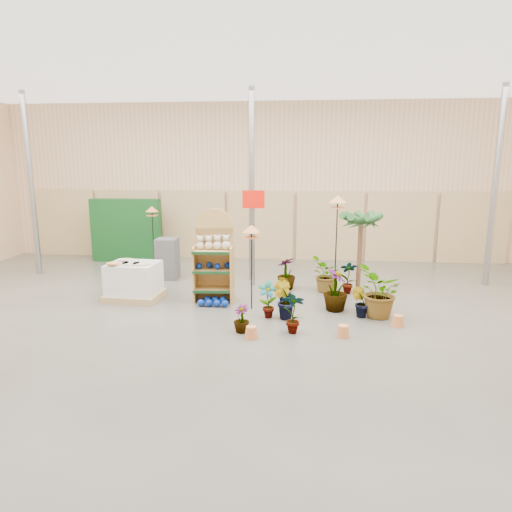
{
  "coord_description": "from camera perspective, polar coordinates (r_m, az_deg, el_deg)",
  "views": [
    {
      "loc": [
        1.17,
        -7.3,
        2.84
      ],
      "look_at": [
        0.3,
        1.5,
        1.0
      ],
      "focal_mm": 32.0,
      "sensor_mm": 36.0,
      "label": 1
    }
  ],
  "objects": [
    {
      "name": "potted_plant_0",
      "position": [
        8.42,
        1.47,
        -5.48
      ],
      "size": [
        0.36,
        0.25,
        0.69
      ],
      "primitive_type": "imported",
      "rotation": [
        0.0,
        0.0,
        0.0
      ],
      "color": "#214C21",
      "rests_on": "ground"
    },
    {
      "name": "potted_plant_3",
      "position": [
        8.93,
        9.91,
        -4.19
      ],
      "size": [
        0.51,
        0.51,
        0.83
      ],
      "primitive_type": "imported",
      "rotation": [
        0.0,
        0.0,
        1.47
      ],
      "color": "#214C21",
      "rests_on": "ground"
    },
    {
      "name": "bird_table_right",
      "position": [
        9.19,
        10.16,
        6.5
      ],
      "size": [
        0.34,
        0.34,
        2.18
      ],
      "color": "black",
      "rests_on": "ground"
    },
    {
      "name": "bird_table_front",
      "position": [
        8.65,
        -0.57,
        3.09
      ],
      "size": [
        0.34,
        0.34,
        1.66
      ],
      "color": "black",
      "rests_on": "ground"
    },
    {
      "name": "potted_plant_1",
      "position": [
        8.38,
        3.51,
        -5.55
      ],
      "size": [
        0.46,
        0.42,
        0.7
      ],
      "primitive_type": "imported",
      "rotation": [
        0.0,
        0.0,
        2.82
      ],
      "color": "#214C21",
      "rests_on": "ground"
    },
    {
      "name": "trellis_stock",
      "position": [
        13.59,
        -15.9,
        3.1
      ],
      "size": [
        2.0,
        0.3,
        1.8
      ],
      "primitive_type": "cube",
      "color": "#104317",
      "rests_on": "ground"
    },
    {
      "name": "charcoal_planters",
      "position": [
        11.38,
        -11.0,
        -0.33
      ],
      "size": [
        0.5,
        0.5,
        1.0
      ],
      "color": "#393939",
      "rests_on": "ground"
    },
    {
      "name": "potted_plant_4",
      "position": [
        10.13,
        11.48,
        -2.62
      ],
      "size": [
        0.4,
        0.28,
        0.73
      ],
      "primitive_type": "imported",
      "rotation": [
        0.0,
        0.0,
        3.2
      ],
      "color": "#214C21",
      "rests_on": "ground"
    },
    {
      "name": "pallet_stack",
      "position": [
        9.88,
        -15.0,
        -3.04
      ],
      "size": [
        1.14,
        0.97,
        0.81
      ],
      "rotation": [
        0.0,
        0.0,
        -0.06
      ],
      "color": "tan",
      "rests_on": "ground"
    },
    {
      "name": "potted_plant_5",
      "position": [
        9.19,
        3.66,
        -4.31
      ],
      "size": [
        0.37,
        0.4,
        0.6
      ],
      "primitive_type": "imported",
      "rotation": [
        0.0,
        0.0,
        5.08
      ],
      "color": "#214C21",
      "rests_on": "ground"
    },
    {
      "name": "potted_plant_10",
      "position": [
        8.66,
        15.28,
        -4.39
      ],
      "size": [
        0.97,
        1.06,
        0.99
      ],
      "primitive_type": "imported",
      "rotation": [
        0.0,
        0.0,
        4.45
      ],
      "color": "#214C21",
      "rests_on": "ground"
    },
    {
      "name": "offer_sign",
      "position": [
        10.41,
        -0.3,
        4.75
      ],
      "size": [
        0.5,
        0.08,
        2.2
      ],
      "color": "gray",
      "rests_on": "ground"
    },
    {
      "name": "bird_table_back",
      "position": [
        12.34,
        -12.88,
        5.5
      ],
      "size": [
        0.34,
        0.34,
        1.68
      ],
      "color": "black",
      "rests_on": "ground"
    },
    {
      "name": "room",
      "position": [
        8.31,
        -2.48,
        7.43
      ],
      "size": [
        15.2,
        12.1,
        4.7
      ],
      "color": "#4C4A41",
      "rests_on": "ground"
    },
    {
      "name": "potted_plant_7",
      "position": [
        7.76,
        -1.83,
        -7.83
      ],
      "size": [
        0.37,
        0.37,
        0.48
      ],
      "primitive_type": "imported",
      "rotation": [
        0.0,
        0.0,
        5.69
      ],
      "color": "#214C21",
      "rests_on": "ground"
    },
    {
      "name": "potted_plant_8",
      "position": [
        7.7,
        4.73,
        -7.05
      ],
      "size": [
        0.44,
        0.35,
        0.73
      ],
      "primitive_type": "imported",
      "rotation": [
        0.0,
        0.0,
        2.88
      ],
      "color": "#214C21",
      "rests_on": "ground"
    },
    {
      "name": "teddy_bears",
      "position": [
        9.27,
        -5.23,
        1.56
      ],
      "size": [
        0.7,
        0.19,
        0.3
      ],
      "color": "beige",
      "rests_on": "display_shelf"
    },
    {
      "name": "potted_plant_11",
      "position": [
        10.29,
        3.81,
        -2.17
      ],
      "size": [
        0.58,
        0.58,
        0.73
      ],
      "primitive_type": "imported",
      "rotation": [
        0.0,
        0.0,
        3.89
      ],
      "color": "#214C21",
      "rests_on": "ground"
    },
    {
      "name": "gazing_balls_shelf",
      "position": [
        9.35,
        -5.35,
        -1.21
      ],
      "size": [
        0.7,
        0.24,
        0.13
      ],
      "color": "navy",
      "rests_on": "display_shelf"
    },
    {
      "name": "potted_plant_9",
      "position": [
        8.69,
        12.88,
        -5.66
      ],
      "size": [
        0.38,
        0.35,
        0.56
      ],
      "primitive_type": "imported",
      "rotation": [
        0.0,
        0.0,
        2.77
      ],
      "color": "#214C21",
      "rests_on": "ground"
    },
    {
      "name": "display_shelf",
      "position": [
        9.43,
        -5.24,
        -0.36
      ],
      "size": [
        0.82,
        0.55,
        1.9
      ],
      "rotation": [
        0.0,
        0.0,
        0.07
      ],
      "color": "#AA8143",
      "rests_on": "ground"
    },
    {
      "name": "potted_plant_6",
      "position": [
        10.16,
        8.78,
        -2.33
      ],
      "size": [
        0.79,
        0.85,
        0.78
      ],
      "primitive_type": "imported",
      "rotation": [
        0.0,
        0.0,
        4.42
      ],
      "color": "#214C21",
      "rests_on": "ground"
    },
    {
      "name": "gazing_balls_floor",
      "position": [
        9.24,
        -5.29,
        -5.7
      ],
      "size": [
        0.63,
        0.39,
        0.15
      ],
      "color": "navy",
      "rests_on": "ground"
    },
    {
      "name": "palm",
      "position": [
        10.04,
        13.0,
        4.45
      ],
      "size": [
        0.7,
        0.7,
        1.88
      ],
      "color": "brown",
      "rests_on": "ground"
    }
  ]
}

